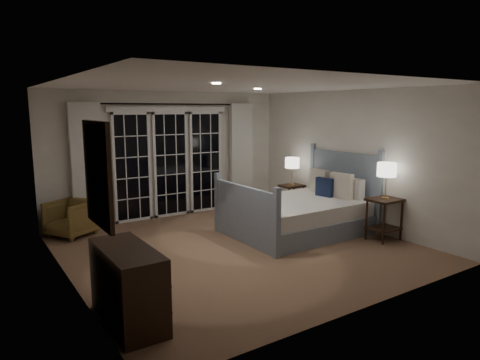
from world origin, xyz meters
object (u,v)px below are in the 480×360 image
nightstand_left (384,213)px  lamp_right (292,163)px  nightstand_right (292,195)px  dresser (128,285)px  lamp_left (387,170)px  armchair (71,218)px  bed (300,213)px

nightstand_left → lamp_right: lamp_right is taller
nightstand_right → dresser: bearing=-149.0°
nightstand_right → nightstand_left: bearing=-88.0°
nightstand_left → lamp_left: bearing=14.0°
nightstand_left → dresser: 4.50m
nightstand_right → dresser: dresser is taller
armchair → dresser: (-0.20, -3.47, 0.08)m
lamp_right → armchair: 4.35m
dresser → nightstand_left: bearing=4.9°
bed → nightstand_right: bed is taller
nightstand_left → lamp_right: 2.34m
lamp_right → armchair: lamp_right is taller
bed → lamp_left: bearing=-53.5°
nightstand_right → dresser: (-4.40, -2.64, -0.00)m
lamp_right → bed: bearing=-123.8°
dresser → lamp_right: bearing=31.0°
lamp_right → dresser: (-4.40, -2.64, -0.66)m
bed → dresser: size_ratio=2.10×
bed → dresser: bearing=-157.5°
lamp_left → lamp_right: 2.27m
lamp_left → dresser: (-4.48, -0.38, -0.78)m
nightstand_right → lamp_left: size_ratio=1.01×
bed → nightstand_right: bearing=56.2°
lamp_left → lamp_right: (-0.08, 2.26, -0.12)m
nightstand_right → armchair: bearing=168.8°
lamp_left → armchair: 5.35m
lamp_left → armchair: bearing=144.2°
nightstand_left → nightstand_right: (-0.08, 2.26, -0.07)m
nightstand_left → lamp_left: (0.00, 0.00, 0.71)m
armchair → dresser: 3.48m
dresser → bed: bearing=22.5°
nightstand_left → nightstand_right: size_ratio=1.16×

